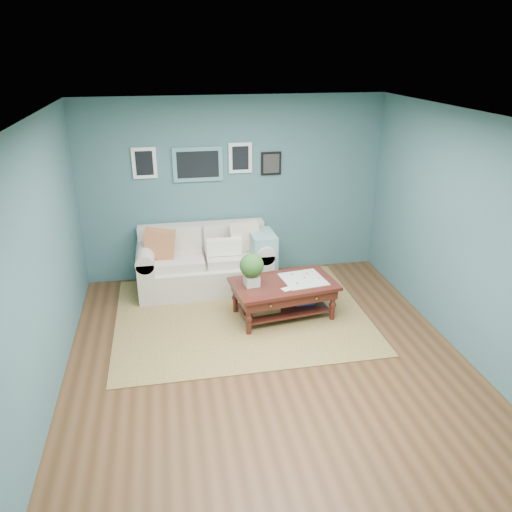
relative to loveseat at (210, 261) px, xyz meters
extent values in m
plane|color=brown|center=(0.44, -2.03, -0.41)|extent=(5.00, 5.00, 0.00)
plane|color=white|center=(0.44, -2.03, 2.29)|extent=(5.00, 5.00, 0.00)
cube|color=#3D6569|center=(0.44, 0.47, 0.94)|extent=(4.50, 0.02, 2.70)
cube|color=#3D6569|center=(0.44, -4.53, 0.94)|extent=(4.50, 0.02, 2.70)
cube|color=#3D6569|center=(-1.81, -2.03, 0.94)|extent=(0.02, 5.00, 2.70)
cube|color=#3D6569|center=(2.69, -2.03, 0.94)|extent=(0.02, 5.00, 2.70)
cube|color=slate|center=(-0.09, 0.45, 1.34)|extent=(0.72, 0.03, 0.50)
cube|color=black|center=(-0.09, 0.43, 1.34)|extent=(0.60, 0.01, 0.38)
cube|color=white|center=(-0.84, 0.45, 1.39)|extent=(0.34, 0.03, 0.44)
cube|color=white|center=(0.53, 0.45, 1.41)|extent=(0.34, 0.03, 0.44)
cube|color=black|center=(0.99, 0.45, 1.31)|extent=(0.30, 0.03, 0.34)
cube|color=brown|center=(0.30, -0.93, -0.40)|extent=(3.27, 2.62, 0.01)
cube|color=beige|center=(-0.09, -0.04, -0.20)|extent=(1.42, 0.88, 0.42)
cube|color=beige|center=(-0.09, 0.30, 0.25)|extent=(1.86, 0.22, 0.48)
cube|color=beige|center=(-0.92, -0.04, -0.10)|extent=(0.24, 0.88, 0.62)
cube|color=beige|center=(0.74, -0.04, -0.10)|extent=(0.24, 0.88, 0.62)
cylinder|color=beige|center=(-0.92, -0.04, 0.21)|extent=(0.26, 0.88, 0.26)
cylinder|color=beige|center=(0.74, -0.04, 0.21)|extent=(0.26, 0.88, 0.26)
cube|color=beige|center=(-0.47, -0.10, 0.08)|extent=(0.72, 0.56, 0.13)
cube|color=beige|center=(0.29, -0.10, 0.08)|extent=(0.72, 0.56, 0.13)
cube|color=beige|center=(-0.47, 0.18, 0.32)|extent=(0.72, 0.12, 0.36)
cube|color=beige|center=(0.29, 0.18, 0.32)|extent=(0.72, 0.12, 0.36)
cube|color=#DA693E|center=(-0.71, -0.09, 0.36)|extent=(0.48, 0.17, 0.47)
cube|color=#F1E3CF|center=(0.51, -0.02, 0.36)|extent=(0.47, 0.18, 0.46)
cube|color=white|center=(0.19, -0.14, 0.27)|extent=(0.50, 0.12, 0.24)
cube|color=#81BDB1|center=(0.74, -0.16, 0.05)|extent=(0.34, 0.55, 0.80)
cube|color=#33180F|center=(0.85, -1.06, 0.06)|extent=(1.41, 0.94, 0.04)
cube|color=#33180F|center=(0.85, -1.06, -0.02)|extent=(1.31, 0.84, 0.13)
cube|color=#33180F|center=(0.85, -1.06, -0.29)|extent=(1.19, 0.72, 0.03)
sphere|color=gold|center=(0.59, -1.45, -0.02)|extent=(0.03, 0.03, 0.03)
sphere|color=gold|center=(1.20, -1.37, -0.02)|extent=(0.03, 0.03, 0.03)
cylinder|color=#33180F|center=(0.32, -1.43, -0.18)|extent=(0.07, 0.07, 0.45)
cylinder|color=#33180F|center=(1.46, -1.27, -0.18)|extent=(0.07, 0.07, 0.45)
cylinder|color=#33180F|center=(0.24, -0.84, -0.18)|extent=(0.07, 0.07, 0.45)
cylinder|color=#33180F|center=(1.38, -0.68, -0.18)|extent=(0.07, 0.07, 0.45)
cube|color=beige|center=(0.43, -1.06, 0.15)|extent=(0.20, 0.20, 0.13)
sphere|color=#2C541E|center=(0.43, -1.06, 0.36)|extent=(0.31, 0.31, 0.31)
cube|color=silver|center=(1.12, -1.02, 0.09)|extent=(0.59, 0.59, 0.01)
cube|color=#97633D|center=(0.58, -1.09, -0.16)|extent=(0.41, 0.31, 0.22)
cube|color=#254695|center=(1.15, -0.99, -0.21)|extent=(0.29, 0.23, 0.12)
camera|label=1|loc=(-0.59, -6.70, 2.90)|focal=35.00mm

